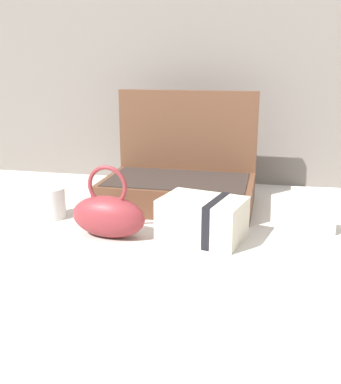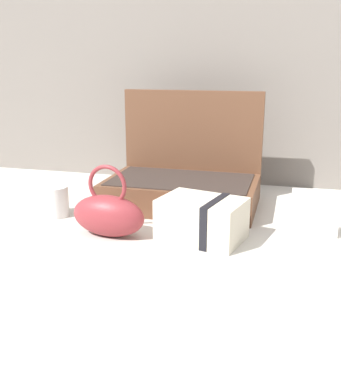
# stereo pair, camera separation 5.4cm
# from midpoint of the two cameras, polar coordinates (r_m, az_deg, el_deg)

# --- Properties ---
(ground_plane) EXTENTS (6.00, 6.00, 0.00)m
(ground_plane) POSITION_cam_midpoint_polar(r_m,az_deg,el_deg) (1.26, 2.68, -4.87)
(ground_plane) COLOR beige
(open_suitcase) EXTENTS (0.47, 0.31, 0.35)m
(open_suitcase) POSITION_cam_midpoint_polar(r_m,az_deg,el_deg) (1.48, 2.73, 1.47)
(open_suitcase) COLOR brown
(open_suitcase) RESTS_ON ground_plane
(teal_pouch_handbag) EXTENTS (0.21, 0.11, 0.19)m
(teal_pouch_handbag) POSITION_cam_midpoint_polar(r_m,az_deg,el_deg) (1.22, -6.45, -2.73)
(teal_pouch_handbag) COLOR maroon
(teal_pouch_handbag) RESTS_ON ground_plane
(cream_toiletry_bag) EXTENTS (0.24, 0.19, 0.11)m
(cream_toiletry_bag) POSITION_cam_midpoint_polar(r_m,az_deg,el_deg) (1.20, 5.36, -3.39)
(cream_toiletry_bag) COLOR beige
(cream_toiletry_bag) RESTS_ON ground_plane
(coffee_mug) EXTENTS (0.12, 0.08, 0.09)m
(coffee_mug) POSITION_cam_midpoint_polar(r_m,az_deg,el_deg) (1.41, -13.18, -1.10)
(coffee_mug) COLOR white
(coffee_mug) RESTS_ON ground_plane
(info_card_left) EXTENTS (0.12, 0.01, 0.13)m
(info_card_left) POSITION_cam_midpoint_polar(r_m,az_deg,el_deg) (1.27, 18.63, -2.53)
(info_card_left) COLOR white
(info_card_left) RESTS_ON ground_plane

